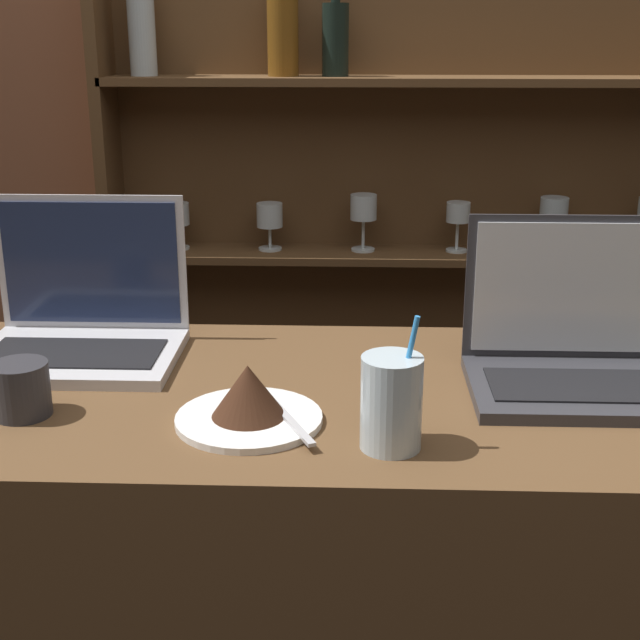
% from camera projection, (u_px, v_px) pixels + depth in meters
% --- Properties ---
extents(back_wall, '(7.00, 0.06, 2.70)m').
position_uv_depth(back_wall, '(362.00, 100.00, 2.32)').
color(back_wall, brown).
rests_on(back_wall, ground_plane).
extents(back_shelf, '(1.58, 0.18, 1.76)m').
position_uv_depth(back_shelf, '(402.00, 266.00, 2.37)').
color(back_shelf, brown).
rests_on(back_shelf, ground_plane).
extents(laptop_near, '(0.32, 0.24, 0.25)m').
position_uv_depth(laptop_near, '(82.00, 321.00, 1.46)').
color(laptop_near, silver).
rests_on(laptop_near, bar_counter).
extents(laptop_far, '(0.35, 0.23, 0.25)m').
position_uv_depth(laptop_far, '(584.00, 350.00, 1.33)').
color(laptop_far, '#333338').
rests_on(laptop_far, bar_counter).
extents(cake_plate, '(0.20, 0.20, 0.08)m').
position_uv_depth(cake_plate, '(249.00, 401.00, 1.21)').
color(cake_plate, white).
rests_on(cake_plate, bar_counter).
extents(water_glass, '(0.08, 0.08, 0.18)m').
position_uv_depth(water_glass, '(391.00, 403.00, 1.13)').
color(water_glass, silver).
rests_on(water_glass, bar_counter).
extents(coffee_cup, '(0.08, 0.08, 0.08)m').
position_uv_depth(coffee_cup, '(21.00, 389.00, 1.23)').
color(coffee_cup, '#2D2D33').
rests_on(coffee_cup, bar_counter).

